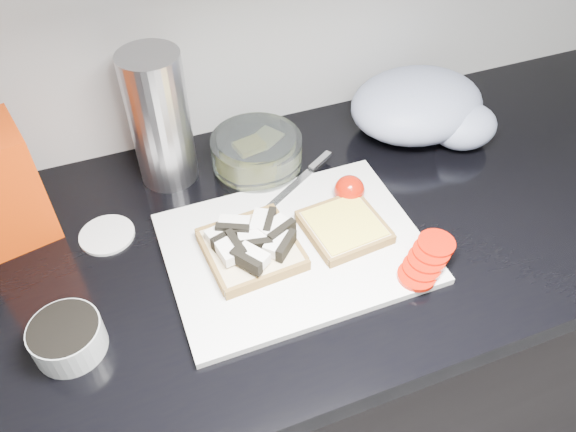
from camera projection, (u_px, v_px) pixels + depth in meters
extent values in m
cube|color=black|center=(271.00, 376.00, 1.26)|extent=(3.50, 0.60, 0.86)
cube|color=black|center=(265.00, 241.00, 0.94)|extent=(3.50, 0.64, 0.04)
cube|color=white|center=(295.00, 248.00, 0.89)|extent=(0.40, 0.30, 0.01)
cube|color=beige|center=(251.00, 249.00, 0.87)|extent=(0.15, 0.15, 0.02)
cube|color=white|center=(222.00, 233.00, 0.87)|extent=(0.05, 0.04, 0.02)
cube|color=black|center=(222.00, 233.00, 0.87)|extent=(0.05, 0.03, 0.02)
cube|color=white|center=(234.00, 225.00, 0.88)|extent=(0.06, 0.05, 0.02)
cube|color=black|center=(234.00, 225.00, 0.88)|extent=(0.05, 0.03, 0.02)
cube|color=white|center=(261.00, 223.00, 0.89)|extent=(0.05, 0.06, 0.02)
cube|color=black|center=(261.00, 223.00, 0.89)|extent=(0.04, 0.05, 0.02)
cube|color=white|center=(227.00, 250.00, 0.84)|extent=(0.03, 0.05, 0.02)
cube|color=black|center=(227.00, 250.00, 0.84)|extent=(0.02, 0.05, 0.02)
cube|color=white|center=(254.00, 240.00, 0.86)|extent=(0.05, 0.04, 0.02)
cube|color=black|center=(254.00, 240.00, 0.86)|extent=(0.05, 0.02, 0.02)
cube|color=white|center=(277.00, 243.00, 0.85)|extent=(0.05, 0.05, 0.02)
cube|color=black|center=(277.00, 243.00, 0.85)|extent=(0.05, 0.04, 0.02)
cube|color=white|center=(252.00, 257.00, 0.83)|extent=(0.05, 0.06, 0.02)
cube|color=black|center=(252.00, 257.00, 0.83)|extent=(0.04, 0.05, 0.02)
cube|color=white|center=(275.00, 229.00, 0.87)|extent=(0.06, 0.04, 0.02)
cube|color=black|center=(275.00, 229.00, 0.87)|extent=(0.05, 0.03, 0.02)
cube|color=beige|center=(344.00, 227.00, 0.91)|extent=(0.13, 0.13, 0.02)
cube|color=yellow|center=(344.00, 223.00, 0.90)|extent=(0.11, 0.11, 0.00)
cylinder|color=#B11304|center=(416.00, 276.00, 0.84)|extent=(0.06, 0.06, 0.01)
cylinder|color=#B11304|center=(422.00, 267.00, 0.85)|extent=(0.06, 0.06, 0.01)
cylinder|color=#B11304|center=(427.00, 259.00, 0.85)|extent=(0.07, 0.07, 0.01)
cylinder|color=#B11304|center=(432.00, 251.00, 0.86)|extent=(0.08, 0.08, 0.01)
cylinder|color=#B11304|center=(436.00, 243.00, 0.86)|extent=(0.08, 0.08, 0.01)
cube|color=#BCBDC1|center=(289.00, 190.00, 0.98)|extent=(0.11, 0.08, 0.00)
cube|color=#BCBDC1|center=(320.00, 161.00, 1.03)|extent=(0.06, 0.04, 0.01)
cylinder|color=#9EA4A3|center=(68.00, 338.00, 0.76)|extent=(0.10, 0.10, 0.05)
cylinder|color=black|center=(64.00, 330.00, 0.74)|extent=(0.09, 0.09, 0.01)
cylinder|color=silver|center=(107.00, 235.00, 0.92)|extent=(0.10, 0.10, 0.01)
cylinder|color=silver|center=(257.00, 154.00, 1.02)|extent=(0.16, 0.16, 0.07)
cube|color=yellow|center=(250.00, 158.00, 1.01)|extent=(0.06, 0.05, 0.04)
cube|color=#E4E288|center=(267.00, 153.00, 1.04)|extent=(0.07, 0.07, 0.01)
cylinder|color=#A4A4A9|center=(160.00, 120.00, 0.94)|extent=(0.10, 0.10, 0.24)
ellipsoid|color=#98A1BC|center=(417.00, 105.00, 1.08)|extent=(0.26, 0.21, 0.12)
ellipsoid|color=#98A1BC|center=(464.00, 126.00, 1.06)|extent=(0.13, 0.10, 0.08)
sphere|color=#B11304|center=(349.00, 190.00, 0.96)|extent=(0.05, 0.05, 0.05)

